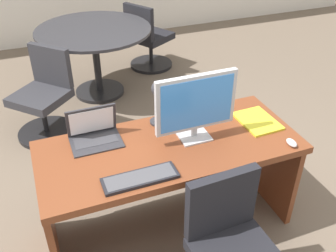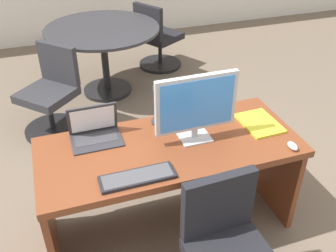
# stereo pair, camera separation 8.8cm
# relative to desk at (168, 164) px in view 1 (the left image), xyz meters

# --- Properties ---
(ground) EXTENTS (12.00, 12.00, 0.00)m
(ground) POSITION_rel_desk_xyz_m (0.00, 1.46, -0.55)
(ground) COLOR #6B5B4C
(desk) EXTENTS (1.69, 0.72, 0.74)m
(desk) POSITION_rel_desk_xyz_m (0.00, 0.00, 0.00)
(desk) COLOR brown
(desk) RESTS_ON ground
(monitor) EXTENTS (0.53, 0.16, 0.45)m
(monitor) POSITION_rel_desk_xyz_m (0.18, -0.03, 0.45)
(monitor) COLOR #B7BABF
(monitor) RESTS_ON desk
(laptop) EXTENTS (0.32, 0.24, 0.23)m
(laptop) POSITION_rel_desk_xyz_m (-0.44, 0.20, 0.26)
(laptop) COLOR #2D2D33
(laptop) RESTS_ON desk
(keyboard) EXTENTS (0.44, 0.14, 0.02)m
(keyboard) POSITION_rel_desk_xyz_m (-0.28, -0.29, 0.20)
(keyboard) COLOR black
(keyboard) RESTS_ON desk
(mouse) EXTENTS (0.05, 0.09, 0.04)m
(mouse) POSITION_rel_desk_xyz_m (0.72, -0.33, 0.21)
(mouse) COLOR silver
(mouse) RESTS_ON desk
(desk_lamp) EXTENTS (0.12, 0.14, 0.34)m
(desk_lamp) POSITION_rel_desk_xyz_m (0.02, 0.20, 0.43)
(desk_lamp) COLOR #2D2D33
(desk_lamp) RESTS_ON desk
(book) EXTENTS (0.25, 0.32, 0.02)m
(book) POSITION_rel_desk_xyz_m (0.66, -0.02, 0.20)
(book) COLOR yellow
(book) RESTS_ON desk
(coffee_mug) EXTENTS (0.12, 0.09, 0.11)m
(coffee_mug) POSITION_rel_desk_xyz_m (0.27, 0.16, 0.25)
(coffee_mug) COLOR purple
(coffee_mug) RESTS_ON desk
(meeting_table) EXTENTS (1.25, 1.25, 0.78)m
(meeting_table) POSITION_rel_desk_xyz_m (-0.03, 2.15, 0.05)
(meeting_table) COLOR black
(meeting_table) RESTS_ON ground
(meeting_chair_near) EXTENTS (0.64, 0.63, 0.86)m
(meeting_chair_near) POSITION_rel_desk_xyz_m (0.74, 2.61, -0.20)
(meeting_chair_near) COLOR black
(meeting_chair_near) RESTS_ON ground
(meeting_chair_far) EXTENTS (0.66, 0.65, 0.85)m
(meeting_chair_far) POSITION_rel_desk_xyz_m (-0.67, 1.54, -0.20)
(meeting_chair_far) COLOR black
(meeting_chair_far) RESTS_ON ground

